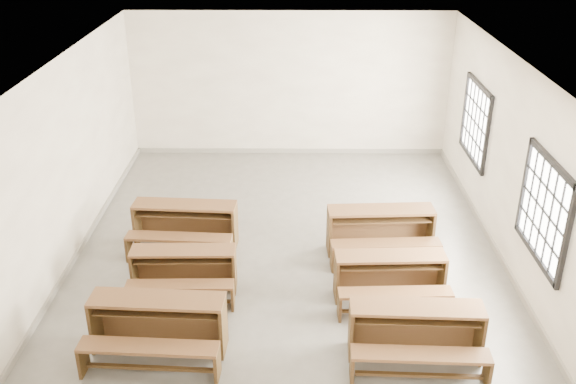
{
  "coord_description": "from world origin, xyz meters",
  "views": [
    {
      "loc": [
        0.09,
        -9.5,
        5.49
      ],
      "look_at": [
        0.0,
        0.0,
        1.0
      ],
      "focal_mm": 40.0,
      "sensor_mm": 36.0,
      "label": 1
    }
  ],
  "objects_px": {
    "desk_set_3": "(416,329)",
    "desk_set_4": "(390,274)",
    "desk_set_2": "(185,222)",
    "desk_set_5": "(381,228)",
    "desk_set_0": "(158,322)",
    "desk_set_1": "(184,268)"
  },
  "relations": [
    {
      "from": "desk_set_0",
      "to": "desk_set_1",
      "type": "relative_size",
      "value": 1.14
    },
    {
      "from": "desk_set_0",
      "to": "desk_set_4",
      "type": "xyz_separation_m",
      "value": [
        3.16,
        1.21,
        -0.03
      ]
    },
    {
      "from": "desk_set_1",
      "to": "desk_set_4",
      "type": "bearing_deg",
      "value": -4.42
    },
    {
      "from": "desk_set_1",
      "to": "desk_set_2",
      "type": "xyz_separation_m",
      "value": [
        -0.19,
        1.35,
        0.04
      ]
    },
    {
      "from": "desk_set_3",
      "to": "desk_set_4",
      "type": "xyz_separation_m",
      "value": [
        -0.15,
        1.32,
        -0.02
      ]
    },
    {
      "from": "desk_set_3",
      "to": "desk_set_5",
      "type": "xyz_separation_m",
      "value": [
        -0.12,
        2.67,
        0.01
      ]
    },
    {
      "from": "desk_set_4",
      "to": "desk_set_5",
      "type": "distance_m",
      "value": 1.35
    },
    {
      "from": "desk_set_0",
      "to": "desk_set_4",
      "type": "bearing_deg",
      "value": 24.14
    },
    {
      "from": "desk_set_3",
      "to": "desk_set_0",
      "type": "bearing_deg",
      "value": -179.63
    },
    {
      "from": "desk_set_3",
      "to": "desk_set_5",
      "type": "relative_size",
      "value": 0.96
    },
    {
      "from": "desk_set_3",
      "to": "desk_set_5",
      "type": "distance_m",
      "value": 2.67
    },
    {
      "from": "desk_set_2",
      "to": "desk_set_3",
      "type": "relative_size",
      "value": 1.03
    },
    {
      "from": "desk_set_0",
      "to": "desk_set_1",
      "type": "distance_m",
      "value": 1.38
    },
    {
      "from": "desk_set_4",
      "to": "desk_set_1",
      "type": "bearing_deg",
      "value": 174.45
    },
    {
      "from": "desk_set_2",
      "to": "desk_set_3",
      "type": "distance_m",
      "value": 4.41
    },
    {
      "from": "desk_set_5",
      "to": "desk_set_4",
      "type": "bearing_deg",
      "value": -94.23
    },
    {
      "from": "desk_set_2",
      "to": "desk_set_5",
      "type": "bearing_deg",
      "value": 0.55
    },
    {
      "from": "desk_set_1",
      "to": "desk_set_3",
      "type": "height_order",
      "value": "desk_set_3"
    },
    {
      "from": "desk_set_2",
      "to": "desk_set_5",
      "type": "relative_size",
      "value": 0.99
    },
    {
      "from": "desk_set_2",
      "to": "desk_set_4",
      "type": "relative_size",
      "value": 1.08
    },
    {
      "from": "desk_set_0",
      "to": "desk_set_3",
      "type": "distance_m",
      "value": 3.31
    },
    {
      "from": "desk_set_3",
      "to": "desk_set_4",
      "type": "height_order",
      "value": "desk_set_3"
    }
  ]
}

